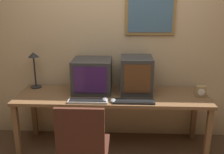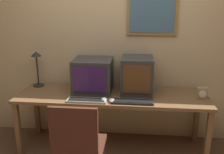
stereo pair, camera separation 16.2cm
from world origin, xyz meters
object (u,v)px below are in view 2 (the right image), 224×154
at_px(desk_lamp, 37,62).
at_px(desk_clock, 202,93).
at_px(monitor_right, 137,75).
at_px(keyboard_main, 87,100).
at_px(keyboard_side, 132,102).
at_px(monitor_left, 93,75).
at_px(mouse_far_corner, 104,99).
at_px(mouse_near_keyboard, 112,100).

bearing_deg(desk_lamp, desk_clock, -6.71).
bearing_deg(monitor_right, keyboard_main, -147.35).
distance_m(keyboard_side, desk_lamp, 1.35).
bearing_deg(monitor_left, desk_lamp, 171.25).
relative_size(monitor_left, keyboard_side, 1.01).
relative_size(monitor_right, desk_clock, 3.42).
relative_size(monitor_right, mouse_far_corner, 3.74).
xyz_separation_m(keyboard_main, mouse_far_corner, (0.19, 0.03, 0.01)).
distance_m(keyboard_side, mouse_near_keyboard, 0.22).
xyz_separation_m(monitor_left, desk_lamp, (-0.74, 0.11, 0.13)).
xyz_separation_m(monitor_left, desk_clock, (1.26, -0.12, -0.14)).
xyz_separation_m(monitor_left, keyboard_side, (0.49, -0.33, -0.19)).
xyz_separation_m(keyboard_side, mouse_far_corner, (-0.31, 0.02, 0.01)).
xyz_separation_m(monitor_right, desk_clock, (0.74, -0.12, -0.15)).
height_order(monitor_left, mouse_near_keyboard, monitor_left).
bearing_deg(desk_clock, monitor_left, 174.49).
height_order(keyboard_main, desk_clock, desk_clock).
bearing_deg(mouse_near_keyboard, keyboard_side, -0.84).
relative_size(keyboard_main, keyboard_side, 0.96).
height_order(monitor_left, keyboard_main, monitor_left).
bearing_deg(keyboard_main, monitor_left, 88.08).
bearing_deg(monitor_left, desk_clock, -5.51).
bearing_deg(monitor_left, mouse_near_keyboard, -51.48).
xyz_separation_m(mouse_near_keyboard, mouse_far_corner, (-0.09, 0.01, 0.00)).
distance_m(monitor_left, mouse_far_corner, 0.40).
xyz_separation_m(monitor_right, keyboard_side, (-0.04, -0.33, -0.20)).
distance_m(monitor_right, desk_clock, 0.76).
xyz_separation_m(keyboard_main, desk_clock, (1.28, 0.23, 0.05)).
xyz_separation_m(monitor_left, monitor_right, (0.53, -0.01, 0.02)).
relative_size(mouse_far_corner, desk_lamp, 0.25).
bearing_deg(keyboard_main, desk_clock, 10.17).
distance_m(monitor_left, monitor_right, 0.53).
bearing_deg(keyboard_main, monitor_right, 32.65).
bearing_deg(desk_lamp, keyboard_main, -32.46).
bearing_deg(desk_clock, mouse_near_keyboard, -168.17).
height_order(keyboard_side, desk_clock, desk_clock).
distance_m(mouse_near_keyboard, mouse_far_corner, 0.09).
bearing_deg(keyboard_side, desk_lamp, 159.95).
bearing_deg(monitor_right, desk_lamp, 174.60).
distance_m(monitor_right, mouse_far_corner, 0.51).
bearing_deg(desk_clock, monitor_right, 171.05).
bearing_deg(mouse_near_keyboard, monitor_left, 128.52).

